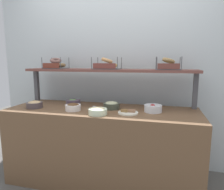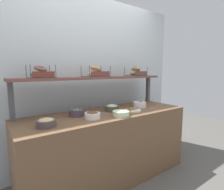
% 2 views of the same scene
% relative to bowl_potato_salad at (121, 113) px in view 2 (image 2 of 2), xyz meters
% --- Properties ---
extents(ground_plane, '(8.00, 8.00, 0.00)m').
position_rel_bowl_potato_salad_xyz_m(ground_plane, '(-0.03, 0.23, -0.89)').
color(ground_plane, '#595651').
extents(back_wall, '(3.30, 0.06, 2.40)m').
position_rel_bowl_potato_salad_xyz_m(back_wall, '(-0.03, 0.78, 0.31)').
color(back_wall, silver).
rests_on(back_wall, ground_plane).
extents(deli_counter, '(2.10, 0.70, 0.85)m').
position_rel_bowl_potato_salad_xyz_m(deli_counter, '(-0.03, 0.23, -0.46)').
color(deli_counter, brown).
rests_on(deli_counter, ground_plane).
extents(shelf_riser_left, '(0.05, 0.05, 0.40)m').
position_rel_bowl_potato_salad_xyz_m(shelf_riser_left, '(-1.02, 0.50, 0.16)').
color(shelf_riser_left, '#4C4C51').
rests_on(shelf_riser_left, deli_counter).
extents(shelf_riser_right, '(0.05, 0.05, 0.40)m').
position_rel_bowl_potato_salad_xyz_m(shelf_riser_right, '(0.96, 0.50, 0.16)').
color(shelf_riser_right, '#4C4C51').
rests_on(shelf_riser_right, deli_counter).
extents(upper_shelf, '(2.06, 0.32, 0.03)m').
position_rel_bowl_potato_salad_xyz_m(upper_shelf, '(-0.03, 0.50, 0.38)').
color(upper_shelf, brown).
rests_on(upper_shelf, shelf_riser_left).
extents(bowl_potato_salad, '(0.19, 0.19, 0.07)m').
position_rel_bowl_potato_salad_xyz_m(bowl_potato_salad, '(0.00, 0.00, 0.00)').
color(bowl_potato_salad, silver).
rests_on(bowl_potato_salad, deli_counter).
extents(bowl_hummus, '(0.18, 0.18, 0.08)m').
position_rel_bowl_potato_salad_xyz_m(bowl_hummus, '(-0.79, 0.10, 0.00)').
color(bowl_hummus, '#4B4144').
rests_on(bowl_hummus, deli_counter).
extents(bowl_chocolate_spread, '(0.17, 0.17, 0.08)m').
position_rel_bowl_potato_salad_xyz_m(bowl_chocolate_spread, '(-0.31, 0.09, 0.00)').
color(bowl_chocolate_spread, white).
rests_on(bowl_chocolate_spread, deli_counter).
extents(bowl_veggie_mix, '(0.17, 0.17, 0.08)m').
position_rel_bowl_potato_salad_xyz_m(bowl_veggie_mix, '(-0.40, 0.29, 0.00)').
color(bowl_veggie_mix, '#493B4B').
rests_on(bowl_veggie_mix, deli_counter).
extents(bowl_tuna_salad, '(0.18, 0.18, 0.08)m').
position_rel_bowl_potato_salad_xyz_m(bowl_tuna_salad, '(0.07, 0.27, 0.00)').
color(bowl_tuna_salad, '#43493B').
rests_on(bowl_tuna_salad, deli_counter).
extents(bowl_beet_salad, '(0.18, 0.18, 0.09)m').
position_rel_bowl_potato_salad_xyz_m(bowl_beet_salad, '(0.53, 0.24, 0.00)').
color(bowl_beet_salad, white).
rests_on(bowl_beet_salad, deli_counter).
extents(serving_plate_white, '(0.21, 0.21, 0.04)m').
position_rel_bowl_potato_salad_xyz_m(serving_plate_white, '(0.28, 0.11, -0.02)').
color(serving_plate_white, white).
rests_on(serving_plate_white, deli_counter).
extents(serving_spoon_near_plate, '(0.09, 0.17, 0.01)m').
position_rel_bowl_potato_salad_xyz_m(serving_spoon_near_plate, '(-0.13, 0.26, -0.03)').
color(serving_spoon_near_plate, '#B7B7BC').
rests_on(serving_spoon_near_plate, deli_counter).
extents(bagel_basket_poppy, '(0.27, 0.26, 0.14)m').
position_rel_bowl_potato_salad_xyz_m(bagel_basket_poppy, '(-0.72, 0.49, 0.44)').
color(bagel_basket_poppy, '#4C4C51').
rests_on(bagel_basket_poppy, upper_shelf).
extents(bagel_basket_sesame, '(0.31, 0.26, 0.14)m').
position_rel_bowl_potato_salad_xyz_m(bagel_basket_sesame, '(-0.04, 0.48, 0.44)').
color(bagel_basket_sesame, '#4C4C51').
rests_on(bagel_basket_sesame, upper_shelf).
extents(bagel_basket_everything, '(0.27, 0.26, 0.14)m').
position_rel_bowl_potato_salad_xyz_m(bagel_basket_everything, '(0.66, 0.48, 0.44)').
color(bagel_basket_everything, '#4C4C51').
rests_on(bagel_basket_everything, upper_shelf).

